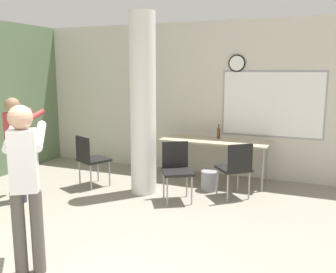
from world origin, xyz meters
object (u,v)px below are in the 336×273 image
Objects in this scene: chair_table_right at (236,166)px; person_watching_back at (16,141)px; chair_table_front at (177,167)px; bottle_on_table at (219,133)px; person_playing_front at (25,177)px; folding_table at (215,142)px; chair_near_pillar at (90,157)px.

person_watching_back is at bearing -155.83° from chair_table_right.
chair_table_right is 0.90m from chair_table_front.
bottle_on_table is 0.16× the size of person_watching_back.
person_playing_front reaches higher than person_watching_back.
bottle_on_table is 3.33m from person_watching_back.
folding_table is at bearing -97.44° from bottle_on_table.
person_watching_back is at bearing 136.12° from person_playing_front.
bottle_on_table is 0.29× the size of chair_near_pillar.
person_playing_front is at bearing -68.64° from chair_near_pillar.
chair_table_right is at bearing 8.25° from chair_near_pillar.
chair_table_right is 2.39m from chair_near_pillar.
person_playing_front is at bearing -103.28° from folding_table.
chair_table_right is at bearing 24.17° from person_watching_back.
chair_table_front is 0.53× the size of person_playing_front.
person_watching_back is (-1.57, 1.51, -0.05)m from person_playing_front.
person_playing_front is (-0.87, -3.77, 0.13)m from bottle_on_table.
chair_near_pillar and chair_table_front have the same top height.
person_playing_front reaches higher than chair_table_right.
chair_near_pillar is (-1.83, -1.11, -0.18)m from folding_table.
chair_table_right is (0.53, -0.77, -0.18)m from folding_table.
chair_table_right is 1.00× the size of chair_table_front.
folding_table is 2.15m from chair_near_pillar.
bottle_on_table is 2.27m from chair_near_pillar.
folding_table is 3.72m from person_playing_front.
bottle_on_table is at bearing 77.40° from chair_table_front.
person_playing_front is 2.19m from person_watching_back.
bottle_on_table reaches higher than chair_table_front.
folding_table is at bearing 76.74° from chair_table_front.
folding_table is at bearing 76.72° from person_playing_front.
person_watching_back is at bearing -156.44° from chair_table_front.
bottle_on_table is 3.87m from person_playing_front.
person_playing_front is at bearing -103.29° from chair_table_front.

